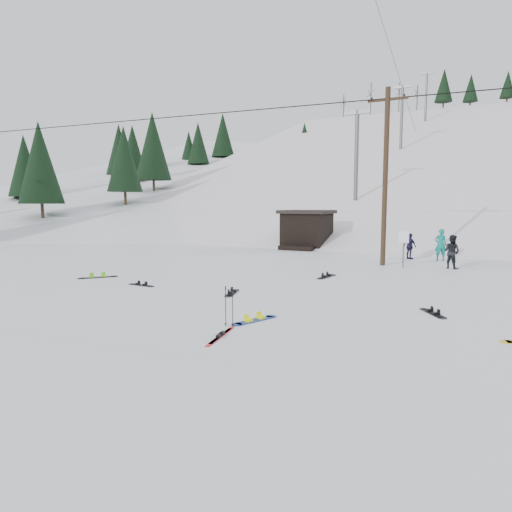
% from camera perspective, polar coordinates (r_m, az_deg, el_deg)
% --- Properties ---
extents(ground, '(200.00, 200.00, 0.00)m').
position_cam_1_polar(ground, '(12.69, -7.74, -8.08)').
color(ground, white).
rests_on(ground, ground).
extents(ski_slope, '(60.00, 85.24, 65.97)m').
position_cam_1_polar(ski_slope, '(67.10, 21.13, -6.99)').
color(ski_slope, white).
rests_on(ski_slope, ground).
extents(ridge_left, '(47.54, 95.03, 58.38)m').
position_cam_1_polar(ridge_left, '(73.66, -8.69, -4.65)').
color(ridge_left, white).
rests_on(ridge_left, ground).
extents(treeline_left, '(20.00, 64.00, 10.00)m').
position_cam_1_polar(treeline_left, '(64.82, -11.65, 3.58)').
color(treeline_left, black).
rests_on(treeline_left, ground).
extents(treeline_crest, '(50.00, 6.00, 10.00)m').
position_cam_1_polar(treeline_crest, '(96.28, 23.63, 4.09)').
color(treeline_crest, black).
rests_on(treeline_crest, ski_slope).
extents(utility_pole, '(2.00, 0.26, 9.00)m').
position_cam_1_polar(utility_pole, '(24.56, 15.87, 9.77)').
color(utility_pole, '#3A2819').
rests_on(utility_pole, ground).
extents(trail_sign, '(0.50, 0.09, 1.85)m').
position_cam_1_polar(trail_sign, '(23.97, 17.98, 1.64)').
color(trail_sign, '#595B60').
rests_on(trail_sign, ground).
extents(lift_hut, '(3.40, 4.10, 2.75)m').
position_cam_1_polar(lift_hut, '(33.27, 6.35, 3.35)').
color(lift_hut, black).
rests_on(lift_hut, ground).
extents(lift_tower_near, '(2.20, 0.36, 8.00)m').
position_cam_1_polar(lift_tower_near, '(41.76, 12.46, 12.81)').
color(lift_tower_near, '#595B60').
rests_on(lift_tower_near, ski_slope).
extents(lift_tower_mid, '(2.20, 0.36, 8.00)m').
position_cam_1_polar(lift_tower_mid, '(62.01, 17.77, 16.61)').
color(lift_tower_mid, '#595B60').
rests_on(lift_tower_mid, ski_slope).
extents(lift_tower_far, '(2.20, 0.36, 8.00)m').
position_cam_1_polar(lift_tower_far, '(82.65, 20.52, 18.48)').
color(lift_tower_far, '#595B60').
rests_on(lift_tower_far, ski_slope).
extents(hero_snowboard, '(0.72, 1.50, 0.11)m').
position_cam_1_polar(hero_snowboard, '(12.61, -0.17, -7.98)').
color(hero_snowboard, navy).
rests_on(hero_snowboard, ground).
extents(hero_skis, '(0.42, 1.69, 0.09)m').
position_cam_1_polar(hero_skis, '(11.20, -4.45, -9.89)').
color(hero_skis, '#B61215').
rests_on(hero_skis, ground).
extents(ski_poles, '(0.29, 0.08, 1.05)m').
position_cam_1_polar(ski_poles, '(11.98, -3.38, -6.25)').
color(ski_poles, black).
rests_on(ski_poles, ground).
extents(board_scatter_a, '(1.29, 0.29, 0.09)m').
position_cam_1_polar(board_scatter_a, '(18.49, -14.15, -3.52)').
color(board_scatter_a, black).
rests_on(board_scatter_a, ground).
extents(board_scatter_b, '(0.63, 1.40, 0.10)m').
position_cam_1_polar(board_scatter_b, '(16.38, -3.01, -4.60)').
color(board_scatter_b, black).
rests_on(board_scatter_b, ground).
extents(board_scatter_c, '(1.15, 1.40, 0.12)m').
position_cam_1_polar(board_scatter_c, '(20.97, -19.17, -2.49)').
color(board_scatter_c, black).
rests_on(board_scatter_c, ground).
extents(board_scatter_d, '(0.87, 1.15, 0.09)m').
position_cam_1_polar(board_scatter_d, '(14.36, 21.23, -6.65)').
color(board_scatter_d, black).
rests_on(board_scatter_d, ground).
extents(board_scatter_f, '(0.44, 1.56, 0.11)m').
position_cam_1_polar(board_scatter_f, '(20.21, 8.82, -2.54)').
color(board_scatter_f, black).
rests_on(board_scatter_f, ground).
extents(skier_teal, '(0.76, 0.62, 1.79)m').
position_cam_1_polar(skier_teal, '(27.71, 22.07, 1.31)').
color(skier_teal, '#0B776C').
rests_on(skier_teal, ground).
extents(skier_dark, '(1.01, 0.93, 1.67)m').
position_cam_1_polar(skier_dark, '(24.47, 23.28, 0.49)').
color(skier_dark, black).
rests_on(skier_dark, ground).
extents(skier_navy, '(0.94, 0.79, 1.51)m').
position_cam_1_polar(skier_navy, '(27.81, 18.69, 1.17)').
color(skier_navy, '#191638').
rests_on(skier_navy, ground).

